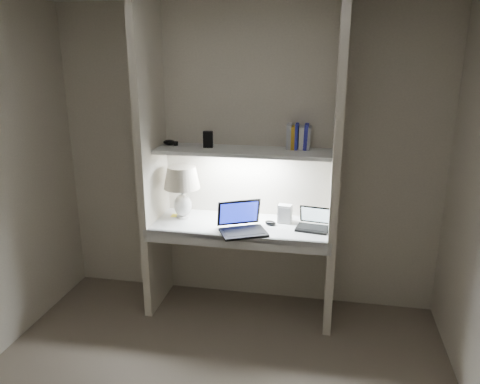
% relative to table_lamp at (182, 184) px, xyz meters
% --- Properties ---
extents(back_wall, '(3.20, 0.01, 2.50)m').
position_rel_table_lamp_xyz_m(back_wall, '(0.50, 0.22, 0.18)').
color(back_wall, beige).
rests_on(back_wall, floor).
extents(alcove_panel_left, '(0.06, 0.55, 2.50)m').
position_rel_table_lamp_xyz_m(alcove_panel_left, '(-0.23, -0.05, 0.18)').
color(alcove_panel_left, beige).
rests_on(alcove_panel_left, floor).
extents(alcove_panel_right, '(0.06, 0.55, 2.50)m').
position_rel_table_lamp_xyz_m(alcove_panel_right, '(1.23, -0.05, 0.18)').
color(alcove_panel_right, beige).
rests_on(alcove_panel_right, floor).
extents(desk, '(1.40, 0.55, 0.04)m').
position_rel_table_lamp_xyz_m(desk, '(0.50, -0.05, -0.32)').
color(desk, white).
rests_on(desk, alcove_panel_left).
extents(desk_apron, '(1.46, 0.03, 0.10)m').
position_rel_table_lamp_xyz_m(desk_apron, '(0.50, -0.31, -0.35)').
color(desk_apron, silver).
rests_on(desk_apron, desk).
extents(shelf, '(1.40, 0.36, 0.03)m').
position_rel_table_lamp_xyz_m(shelf, '(0.50, 0.04, 0.28)').
color(shelf, silver).
rests_on(shelf, back_wall).
extents(strip_light, '(0.60, 0.04, 0.02)m').
position_rel_table_lamp_xyz_m(strip_light, '(0.50, 0.04, 0.26)').
color(strip_light, white).
rests_on(strip_light, shelf).
extents(table_lamp, '(0.30, 0.30, 0.44)m').
position_rel_table_lamp_xyz_m(table_lamp, '(0.00, 0.00, 0.00)').
color(table_lamp, white).
rests_on(table_lamp, desk).
extents(laptop_main, '(0.44, 0.41, 0.23)m').
position_rel_table_lamp_xyz_m(laptop_main, '(0.54, -0.21, -0.24)').
color(laptop_main, black).
rests_on(laptop_main, desk).
extents(laptop_netbook, '(0.28, 0.25, 0.16)m').
position_rel_table_lamp_xyz_m(laptop_netbook, '(1.09, -0.04, -0.26)').
color(laptop_netbook, black).
rests_on(laptop_netbook, desk).
extents(speaker, '(0.12, 0.09, 0.15)m').
position_rel_table_lamp_xyz_m(speaker, '(0.85, 0.04, -0.22)').
color(speaker, silver).
rests_on(speaker, desk).
extents(mouse, '(0.11, 0.10, 0.04)m').
position_rel_table_lamp_xyz_m(mouse, '(0.74, -0.03, -0.28)').
color(mouse, black).
rests_on(mouse, desk).
extents(cable_coil, '(0.11, 0.11, 0.01)m').
position_rel_table_lamp_xyz_m(cable_coil, '(0.59, -0.13, -0.29)').
color(cable_coil, black).
rests_on(cable_coil, desk).
extents(sticky_note, '(0.09, 0.09, 0.00)m').
position_rel_table_lamp_xyz_m(sticky_note, '(-0.08, 0.04, -0.30)').
color(sticky_note, yellow).
rests_on(sticky_note, desk).
extents(book_row, '(0.19, 0.13, 0.20)m').
position_rel_table_lamp_xyz_m(book_row, '(0.93, 0.15, 0.39)').
color(book_row, '#B8B8B8').
rests_on(book_row, shelf).
extents(shelf_box, '(0.08, 0.07, 0.13)m').
position_rel_table_lamp_xyz_m(shelf_box, '(0.21, 0.07, 0.36)').
color(shelf_box, black).
rests_on(shelf_box, shelf).
extents(shelf_gadget, '(0.11, 0.08, 0.05)m').
position_rel_table_lamp_xyz_m(shelf_gadget, '(-0.13, 0.10, 0.32)').
color(shelf_gadget, black).
rests_on(shelf_gadget, shelf).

